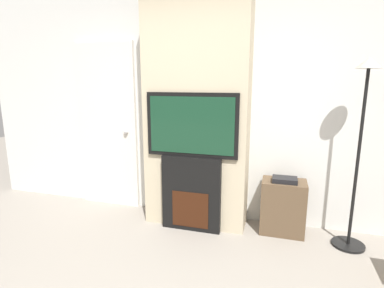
{
  "coord_description": "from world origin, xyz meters",
  "views": [
    {
      "loc": [
        0.87,
        -1.39,
        1.62
      ],
      "look_at": [
        0.0,
        1.6,
        0.97
      ],
      "focal_mm": 28.0,
      "sensor_mm": 36.0,
      "label": 1
    }
  ],
  "objects_px": {
    "floor_lamp": "(361,135)",
    "media_stand": "(283,206)",
    "television": "(192,125)",
    "fireplace": "(192,193)"
  },
  "relations": [
    {
      "from": "media_stand",
      "to": "floor_lamp",
      "type": "bearing_deg",
      "value": -9.98
    },
    {
      "from": "fireplace",
      "to": "floor_lamp",
      "type": "relative_size",
      "value": 0.45
    },
    {
      "from": "floor_lamp",
      "to": "media_stand",
      "type": "distance_m",
      "value": 1.06
    },
    {
      "from": "floor_lamp",
      "to": "media_stand",
      "type": "relative_size",
      "value": 2.9
    },
    {
      "from": "television",
      "to": "floor_lamp",
      "type": "bearing_deg",
      "value": 3.05
    },
    {
      "from": "television",
      "to": "fireplace",
      "type": "bearing_deg",
      "value": 90.0
    },
    {
      "from": "fireplace",
      "to": "media_stand",
      "type": "bearing_deg",
      "value": 11.52
    },
    {
      "from": "floor_lamp",
      "to": "media_stand",
      "type": "bearing_deg",
      "value": 170.02
    },
    {
      "from": "television",
      "to": "floor_lamp",
      "type": "height_order",
      "value": "floor_lamp"
    },
    {
      "from": "television",
      "to": "media_stand",
      "type": "xyz_separation_m",
      "value": [
        0.97,
        0.2,
        -0.87
      ]
    }
  ]
}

